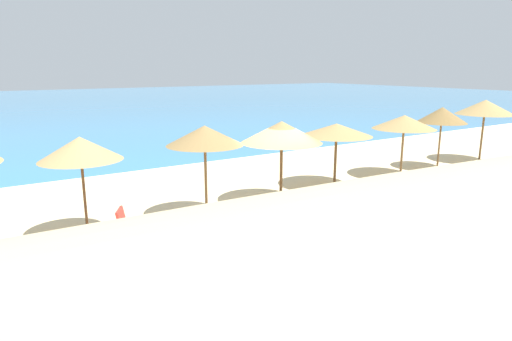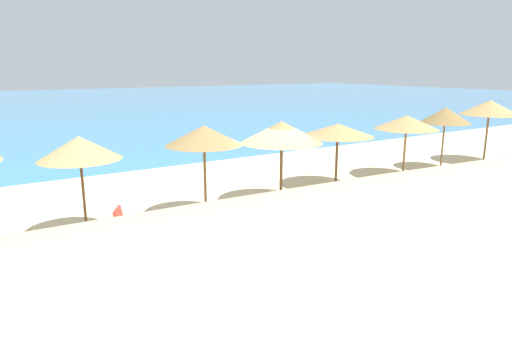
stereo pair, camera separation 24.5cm
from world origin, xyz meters
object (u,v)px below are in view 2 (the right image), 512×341
beach_umbrella_5 (282,132)px  lounge_chair_2 (101,238)px  beach_umbrella_9 (490,108)px  beach_umbrella_7 (407,122)px  beach_umbrella_4 (204,136)px  beach_umbrella_3 (79,148)px  beach_umbrella_6 (338,130)px  beach_umbrella_8 (445,115)px

beach_umbrella_5 → lounge_chair_2: (-6.03, -1.11, -1.93)m
beach_umbrella_5 → beach_umbrella_9: bearing=1.1°
beach_umbrella_7 → lounge_chair_2: bearing=-173.6°
beach_umbrella_7 → lounge_chair_2: size_ratio=1.52×
beach_umbrella_4 → lounge_chair_2: size_ratio=1.66×
beach_umbrella_3 → beach_umbrella_7: 12.42m
beach_umbrella_3 → beach_umbrella_4: bearing=-5.0°
beach_umbrella_4 → beach_umbrella_6: bearing=5.3°
beach_umbrella_9 → lounge_chair_2: (-18.00, -1.34, -2.14)m
beach_umbrella_8 → beach_umbrella_4: bearing=-178.4°
beach_umbrella_8 → beach_umbrella_9: beach_umbrella_9 is taller
beach_umbrella_4 → lounge_chair_2: (-3.32, -1.16, -2.04)m
beach_umbrella_7 → lounge_chair_2: beach_umbrella_7 is taller
beach_umbrella_3 → beach_umbrella_6: 9.02m
beach_umbrella_7 → beach_umbrella_6: bearing=175.1°
beach_umbrella_3 → beach_umbrella_8: (15.01, 0.03, -0.02)m
beach_umbrella_5 → beach_umbrella_4: bearing=178.8°
beach_umbrella_7 → lounge_chair_2: (-12.37, -1.40, -1.81)m
beach_umbrella_3 → beach_umbrella_7: (12.41, -0.06, -0.14)m
beach_umbrella_5 → lounge_chair_2: 6.43m
beach_umbrella_7 → beach_umbrella_8: size_ratio=0.93×
beach_umbrella_4 → beach_umbrella_5: size_ratio=1.02×
beach_umbrella_6 → beach_umbrella_8: beach_umbrella_8 is taller
beach_umbrella_3 → beach_umbrella_4: 3.38m
beach_umbrella_4 → beach_umbrella_9: 14.68m
beach_umbrella_5 → beach_umbrella_9: size_ratio=0.93×
beach_umbrella_3 → beach_umbrella_6: size_ratio=1.02×
beach_umbrella_3 → beach_umbrella_6: beach_umbrella_3 is taller
beach_umbrella_6 → beach_umbrella_9: (9.02, -0.35, 0.42)m
beach_umbrella_4 → beach_umbrella_8: 11.65m
beach_umbrella_7 → beach_umbrella_8: beach_umbrella_8 is taller
beach_umbrella_5 → beach_umbrella_8: bearing=2.4°
beach_umbrella_5 → beach_umbrella_6: size_ratio=1.04×
lounge_chair_2 → beach_umbrella_5: bearing=-51.8°
beach_umbrella_4 → beach_umbrella_7: 9.05m
beach_umbrella_7 → beach_umbrella_9: (5.63, -0.06, 0.33)m
beach_umbrella_6 → beach_umbrella_7: 3.41m
beach_umbrella_5 → lounge_chair_2: size_ratio=1.63×
beach_umbrella_7 → beach_umbrella_9: beach_umbrella_9 is taller
beach_umbrella_7 → beach_umbrella_9: 5.64m
beach_umbrella_3 → lounge_chair_2: bearing=-88.2°
beach_umbrella_5 → beach_umbrella_8: 8.94m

